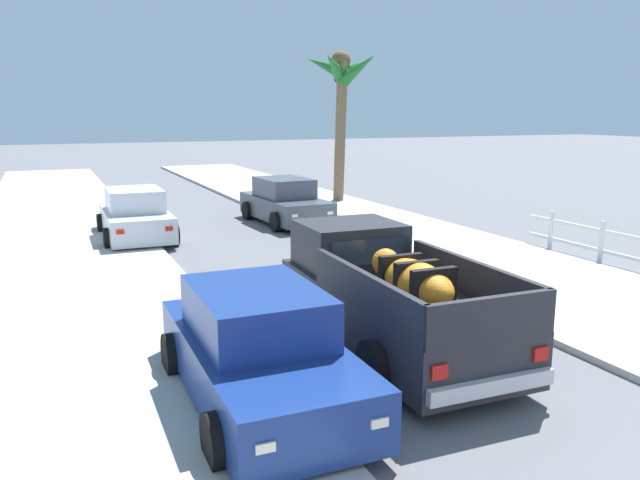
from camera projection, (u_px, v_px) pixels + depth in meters
sidewalk_left at (72, 294)px, 12.90m from camera, size 4.92×60.00×0.12m
sidewalk_right at (453, 253)px, 16.68m from camera, size 4.92×60.00×0.12m
curb_left at (125, 288)px, 13.33m from camera, size 0.16×60.00×0.10m
curb_right at (419, 257)px, 16.26m from camera, size 0.16×60.00×0.10m
pickup_truck at (386, 297)px, 10.10m from camera, size 2.33×5.27×1.80m
car_left_near at (285, 202)px, 21.35m from camera, size 2.20×4.33×1.54m
car_right_mid at (259, 351)px, 8.08m from camera, size 2.07×4.28×1.54m
car_left_far at (135, 216)px, 18.53m from camera, size 2.08×4.28×1.54m
palm_tree_right_fore at (342, 84)px, 25.06m from camera, size 2.88×3.56×6.16m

